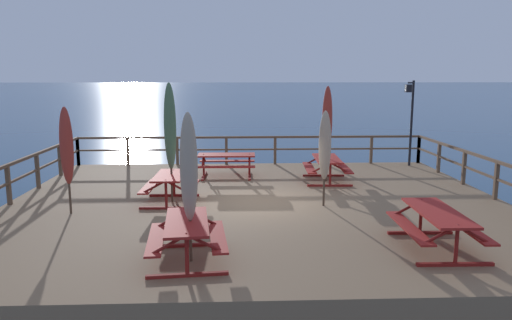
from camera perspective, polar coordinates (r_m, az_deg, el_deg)
name	(u,v)px	position (r m, az deg, el deg)	size (l,w,h in m)	color
ground_plane	(257,225)	(13.33, 0.16, -7.63)	(600.00, 600.00, 0.00)	navy
wooden_deck	(257,213)	(13.24, 0.16, -6.30)	(13.43, 11.71, 0.64)	#846647
railing_waterside_far	(251,145)	(18.60, -0.62, 1.78)	(13.23, 0.10, 1.09)	brown
railing_side_left	(8,177)	(14.28, -27.18, -1.78)	(0.10, 11.51, 1.09)	brown
railing_side_right	(497,173)	(14.80, 26.47, -1.36)	(0.10, 11.51, 1.09)	brown
picnic_table_mid_centre	(438,221)	(10.18, 20.57, -6.73)	(1.44, 2.17, 0.78)	maroon
picnic_table_back_right	(327,164)	(15.77, 8.34, -0.49)	(1.49, 1.96, 0.78)	maroon
picnic_table_front_left	(187,232)	(9.04, -8.13, -8.33)	(1.56, 1.97, 0.78)	maroon
picnic_table_back_left	(227,160)	(16.35, -3.49, -0.04)	(1.93, 1.44, 0.78)	maroon
picnic_table_mid_left	(170,182)	(13.17, -10.08, -2.62)	(1.44, 1.72, 0.78)	maroon
patio_umbrella_tall_back_right	(325,146)	(12.59, 8.11, 1.66)	(0.32, 0.32, 2.50)	#4C3828
patio_umbrella_short_mid	(327,121)	(15.57, 8.37, 4.52)	(0.32, 0.32, 3.06)	#4C3828
patio_umbrella_tall_mid_right	(189,168)	(8.71, -7.91, -0.93)	(0.32, 0.32, 2.74)	#4C3828
patio_umbrella_tall_mid_left	(67,146)	(12.59, -21.39, 1.50)	(0.32, 0.32, 2.64)	#4C3828
patio_umbrella_short_back	(170,127)	(13.00, -10.07, 3.85)	(0.32, 0.32, 3.20)	#4C3828
lamp_post_hooked	(410,110)	(18.89, 17.70, 5.60)	(0.49, 0.57, 3.20)	black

